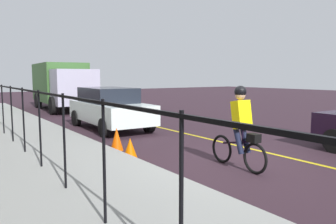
{
  "coord_description": "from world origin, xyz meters",
  "views": [
    {
      "loc": [
        -5.2,
        5.44,
        2.03
      ],
      "look_at": [
        2.49,
        0.11,
        1.0
      ],
      "focal_mm": 35.14,
      "sensor_mm": 36.0,
      "label": 1
    }
  ],
  "objects_px": {
    "traffic_cone_near": "(117,139)",
    "traffic_cone_far": "(130,148)",
    "box_truck_background": "(62,84)",
    "cyclist_lead": "(241,128)",
    "parked_sedan_rear": "(110,107)"
  },
  "relations": [
    {
      "from": "box_truck_background",
      "to": "traffic_cone_near",
      "type": "xyz_separation_m",
      "value": [
        -11.88,
        2.2,
        -1.24
      ]
    },
    {
      "from": "cyclist_lead",
      "to": "parked_sedan_rear",
      "type": "distance_m",
      "value": 6.68
    },
    {
      "from": "traffic_cone_near",
      "to": "traffic_cone_far",
      "type": "bearing_deg",
      "value": 174.26
    },
    {
      "from": "parked_sedan_rear",
      "to": "box_truck_background",
      "type": "xyz_separation_m",
      "value": [
        8.37,
        -0.79,
        0.73
      ]
    },
    {
      "from": "cyclist_lead",
      "to": "box_truck_background",
      "type": "bearing_deg",
      "value": 0.51
    },
    {
      "from": "traffic_cone_near",
      "to": "traffic_cone_far",
      "type": "relative_size",
      "value": 1.24
    },
    {
      "from": "traffic_cone_near",
      "to": "traffic_cone_far",
      "type": "xyz_separation_m",
      "value": [
        -0.95,
        0.1,
        -0.06
      ]
    },
    {
      "from": "cyclist_lead",
      "to": "box_truck_background",
      "type": "distance_m",
      "value": 15.08
    },
    {
      "from": "cyclist_lead",
      "to": "traffic_cone_far",
      "type": "bearing_deg",
      "value": 37.95
    },
    {
      "from": "box_truck_background",
      "to": "traffic_cone_far",
      "type": "height_order",
      "value": "box_truck_background"
    },
    {
      "from": "parked_sedan_rear",
      "to": "traffic_cone_far",
      "type": "relative_size",
      "value": 8.83
    },
    {
      "from": "parked_sedan_rear",
      "to": "box_truck_background",
      "type": "distance_m",
      "value": 8.44
    },
    {
      "from": "parked_sedan_rear",
      "to": "box_truck_background",
      "type": "bearing_deg",
      "value": 176.29
    },
    {
      "from": "cyclist_lead",
      "to": "parked_sedan_rear",
      "type": "xyz_separation_m",
      "value": [
        6.68,
        0.01,
        -0.09
      ]
    },
    {
      "from": "box_truck_background",
      "to": "traffic_cone_near",
      "type": "relative_size",
      "value": 10.93
    }
  ]
}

